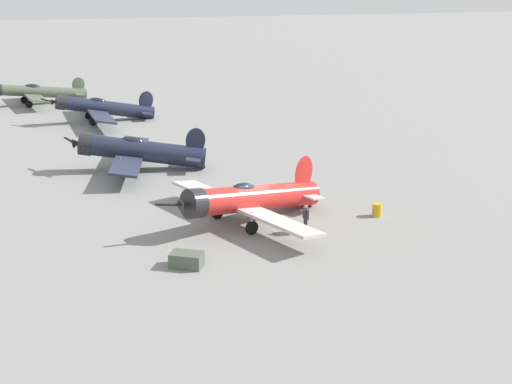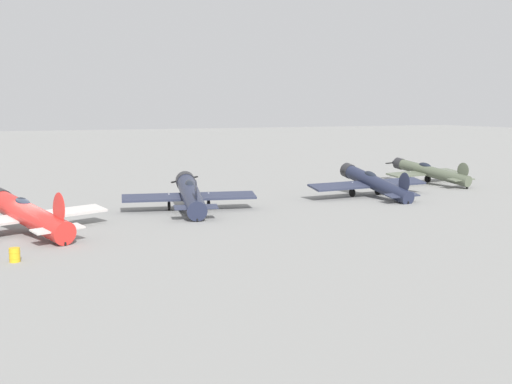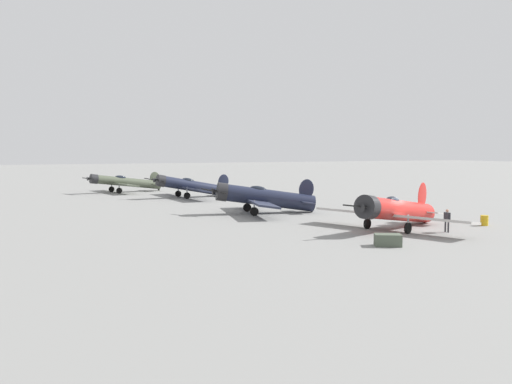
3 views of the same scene
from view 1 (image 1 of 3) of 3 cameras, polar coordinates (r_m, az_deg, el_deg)
The scene contains 8 objects.
ground_plane at distance 41.63m, azimuth 0.00°, elevation -2.36°, with size 400.00×400.00×0.00m, color gray.
airplane_foreground at distance 40.85m, azimuth -0.55°, elevation -0.59°, with size 12.41×11.06×3.49m.
airplane_mid_apron at distance 52.55m, azimuth -9.86°, elevation 3.42°, with size 11.44×10.59×3.32m.
airplane_far_line at distance 70.96m, azimuth -12.77°, elevation 6.91°, with size 13.21×11.29×3.20m.
airplane_outer_stand at distance 82.37m, azimuth -17.85°, elevation 7.99°, with size 10.44×11.21×2.89m.
ground_crew_mechanic at distance 39.38m, azimuth 4.19°, elevation -2.01°, with size 0.67×0.24×1.71m.
equipment_crate at distance 35.22m, azimuth -5.83°, elevation -5.67°, with size 1.70×1.94×0.76m.
fuel_drum at distance 42.82m, azimuth 10.12°, elevation -1.48°, with size 0.64×0.64×0.82m.
Camera 1 is at (37.51, -10.88, 14.39)m, focal length 47.75 mm.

